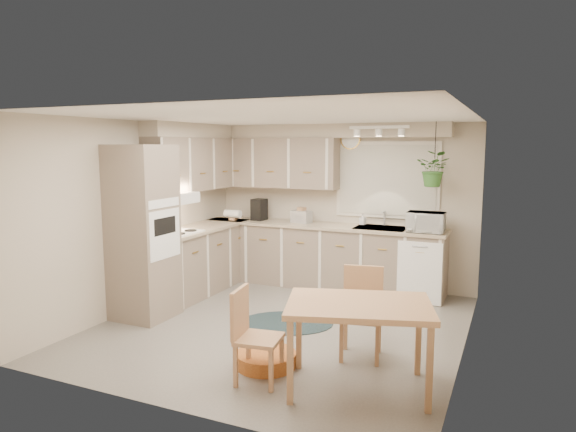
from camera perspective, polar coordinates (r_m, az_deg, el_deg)
The scene contains 35 objects.
floor at distance 6.12m, azimuth -0.64°, elevation -12.12°, with size 4.20×4.20×0.00m, color slate.
ceiling at distance 5.76m, azimuth -0.67°, elevation 10.94°, with size 4.20×4.20×0.00m, color white.
wall_back at distance 7.76m, azimuth 5.84°, elevation 1.21°, with size 4.00×0.04×2.40m, color #C0B39E.
wall_front at distance 4.04m, azimuth -13.25°, elevation -5.04°, with size 4.00×0.04×2.40m, color #C0B39E.
wall_left at distance 6.89m, azimuth -15.94°, elevation 0.13°, with size 0.04×4.20×2.40m, color #C0B39E.
wall_right at distance 5.31m, azimuth 19.35°, elevation -2.22°, with size 0.04×4.20×2.40m, color #C0B39E.
base_cab_left at distance 7.53m, azimuth -9.68°, elevation -4.85°, with size 0.60×1.85×0.90m, color gray.
base_cab_back at distance 7.67m, azimuth 3.64°, elevation -4.52°, with size 3.60×0.60×0.90m, color gray.
counter_left at distance 7.44m, azimuth -9.70°, elevation -1.32°, with size 0.64×1.89×0.04m, color tan.
counter_back at distance 7.57m, azimuth 3.64°, elevation -1.06°, with size 3.64×0.64×0.04m, color tan.
oven_stack at distance 6.42m, azimuth -15.81°, elevation -1.77°, with size 0.65×0.65×2.10m, color gray.
wall_oven_face at distance 6.22m, azimuth -13.54°, elevation -1.98°, with size 0.02×0.56×0.58m, color white.
upper_cab_left at distance 7.53m, azimuth -10.18°, elevation 5.70°, with size 0.35×2.00×0.75m, color gray.
upper_cab_back at distance 7.92m, azimuth -1.41°, elevation 5.92°, with size 2.00×0.35×0.75m, color gray.
soffit_left at distance 7.54m, azimuth -10.43°, elevation 9.31°, with size 0.30×2.00×0.20m, color #C0B39E.
soffit_back at distance 7.64m, azimuth 4.16°, elevation 9.40°, with size 3.60×0.30×0.20m, color #C0B39E.
cooktop at distance 6.97m, azimuth -12.26°, elevation -1.79°, with size 0.52×0.58×0.02m, color white.
range_hood at distance 6.92m, azimuth -12.50°, elevation 1.94°, with size 0.40×0.60×0.14m, color white.
window_blinds at distance 7.51m, azimuth 10.90°, elevation 3.96°, with size 1.40×0.02×1.00m, color beige.
window_frame at distance 7.52m, azimuth 10.92°, elevation 3.96°, with size 1.50×0.02×1.10m, color beige.
sink at distance 7.33m, azimuth 10.28°, elevation -1.63°, with size 0.70×0.48×0.10m, color #AAADB2.
dishwasher_front at distance 7.00m, azimuth 14.37°, elevation -6.15°, with size 0.58×0.01×0.83m, color white.
track_light_bar at distance 6.99m, azimuth 10.07°, elevation 9.70°, with size 0.80×0.04×0.04m, color white.
wall_clock at distance 7.64m, azimuth 6.95°, elevation 8.46°, with size 0.30×0.30×0.03m, color #E5B250.
dining_table at distance 4.57m, azimuth 7.81°, elevation -14.11°, with size 1.21×0.81×0.76m, color tan.
chair_left at distance 4.65m, azimuth -3.23°, elevation -13.19°, with size 0.39×0.39×0.84m, color tan.
chair_back at distance 5.18m, azimuth 8.14°, elevation -10.74°, with size 0.42×0.42×0.89m, color tan.
braided_rug at distance 6.21m, azimuth -0.17°, elevation -11.77°, with size 1.10×0.83×0.01m, color black.
pet_bed at distance 5.08m, azimuth -2.45°, elevation -15.62°, with size 0.58×0.58×0.13m, color #B05E23.
microwave at distance 7.08m, azimuth 15.08°, elevation -0.43°, with size 0.49×0.27×0.33m, color white.
soap_bottle at distance 7.53m, azimuth 8.29°, elevation -0.72°, with size 0.08×0.17×0.08m, color white.
hanging_plant at distance 7.00m, azimuth 15.94°, elevation 4.63°, with size 0.42×0.47×0.37m, color #326628.
coffee_maker at distance 7.97m, azimuth -3.22°, elevation 0.72°, with size 0.19×0.23×0.33m, color black.
toaster at distance 7.70m, azimuth 1.48°, elevation -0.07°, with size 0.30×0.17×0.18m, color #AAADB2.
knife_block at distance 7.73m, azimuth 1.51°, elevation 0.14°, with size 0.10×0.10×0.23m, color tan.
Camera 1 is at (2.41, -5.22, 2.08)m, focal length 32.00 mm.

